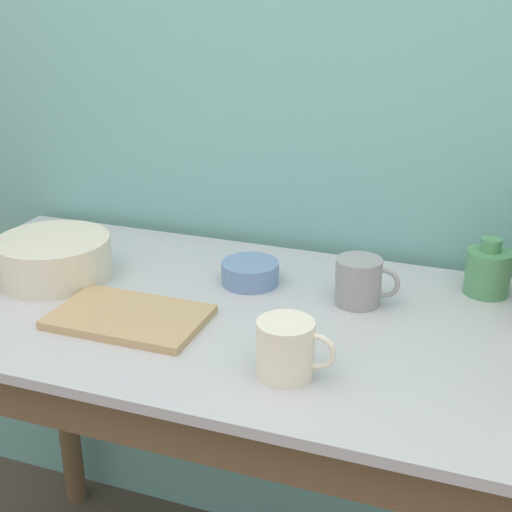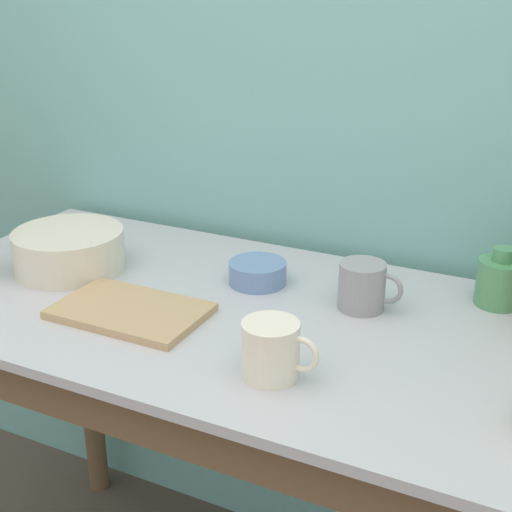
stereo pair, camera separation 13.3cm
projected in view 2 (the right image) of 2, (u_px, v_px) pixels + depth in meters
The scene contains 8 objects.
wall_back at pixel (335, 118), 1.60m from camera, with size 6.00×0.05×2.40m.
counter_table at pixel (250, 394), 1.42m from camera, with size 1.49×0.70×0.89m.
bowl_wash_large at pixel (69, 250), 1.56m from camera, with size 0.24×0.24×0.09m.
bottle_short at pixel (500, 281), 1.40m from camera, with size 0.09×0.09×0.12m.
mug_grey at pixel (363, 286), 1.38m from camera, with size 0.13×0.09×0.09m.
mug_cream at pixel (272, 350), 1.15m from camera, with size 0.13×0.09×0.10m.
bowl_small_blue at pixel (258, 273), 1.50m from camera, with size 0.12×0.12×0.05m.
tray_board at pixel (130, 311), 1.37m from camera, with size 0.29×0.18×0.02m.
Camera 2 is at (0.54, -0.76, 1.52)m, focal length 50.00 mm.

